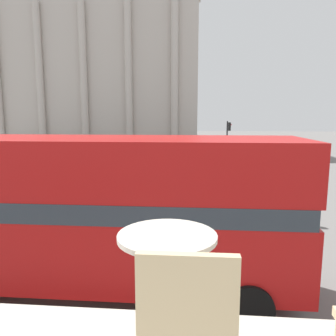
{
  "coord_description": "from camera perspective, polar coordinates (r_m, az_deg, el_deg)",
  "views": [
    {
      "loc": [
        1.05,
        -2.21,
        4.5
      ],
      "look_at": [
        -0.45,
        15.72,
        1.65
      ],
      "focal_mm": 35.0,
      "sensor_mm": 36.0,
      "label": 1
    }
  ],
  "objects": [
    {
      "name": "double_decker_bus",
      "position": [
        8.39,
        -12.91,
        -6.86
      ],
      "size": [
        10.15,
        2.76,
        3.99
      ],
      "rotation": [
        0.0,
        0.0,
        0.09
      ],
      "color": "black",
      "rests_on": "ground_plane"
    },
    {
      "name": "cafe_dining_table",
      "position": [
        2.07,
        -0.14,
        -16.51
      ],
      "size": [
        0.6,
        0.6,
        0.73
      ],
      "color": "#2D2D30",
      "rests_on": "cafe_floor_slab"
    },
    {
      "name": "cafe_chair_0",
      "position": [
        1.58,
        3.37,
        -26.27
      ],
      "size": [
        0.4,
        0.4,
        0.91
      ],
      "rotation": [
        0.0,
        0.0,
        -0.1
      ],
      "color": "#D1B789",
      "rests_on": "cafe_floor_slab"
    },
    {
      "name": "plaza_building_left",
      "position": [
        50.52,
        -12.13,
        16.44
      ],
      "size": [
        29.5,
        13.02,
        22.44
      ],
      "color": "#BCB2A8",
      "rests_on": "ground_plane"
    },
    {
      "name": "traffic_light_near",
      "position": [
        13.7,
        -8.49,
        -0.42
      ],
      "size": [
        0.42,
        0.24,
        3.47
      ],
      "color": "black",
      "rests_on": "ground_plane"
    },
    {
      "name": "traffic_light_mid",
      "position": [
        20.27,
        13.49,
        1.98
      ],
      "size": [
        0.42,
        0.24,
        3.2
      ],
      "color": "black",
      "rests_on": "ground_plane"
    },
    {
      "name": "traffic_light_far",
      "position": [
        28.17,
        10.38,
        5.11
      ],
      "size": [
        0.42,
        0.24,
        4.1
      ],
      "color": "black",
      "rests_on": "ground_plane"
    },
    {
      "name": "pedestrian_olive",
      "position": [
        28.48,
        0.83,
        1.91
      ],
      "size": [
        0.32,
        0.32,
        1.72
      ],
      "rotation": [
        0.0,
        0.0,
        3.81
      ],
      "color": "#282B33",
      "rests_on": "ground_plane"
    },
    {
      "name": "pedestrian_red",
      "position": [
        14.92,
        21.5,
        -5.54
      ],
      "size": [
        0.32,
        0.32,
        1.6
      ],
      "rotation": [
        0.0,
        0.0,
        0.95
      ],
      "color": "#282B33",
      "rests_on": "ground_plane"
    }
  ]
}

